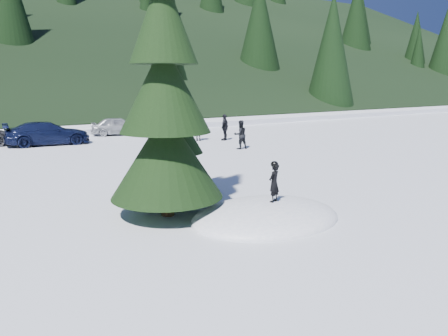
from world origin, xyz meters
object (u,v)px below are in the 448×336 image
child_skier (274,183)px  adult_1 (225,127)px  adult_0 (240,135)px  adult_2 (198,128)px  car_5 (165,123)px  car_4 (119,126)px  spruce_short (176,136)px  car_3 (48,133)px  spruce_tall (165,100)px

child_skier → adult_1: (7.84, 14.69, -0.17)m
adult_0 → adult_2: 4.37m
adult_0 → car_5: bearing=-82.8°
car_4 → car_5: 3.46m
spruce_short → adult_2: spruce_short is taller
adult_1 → car_3: bearing=-57.6°
adult_2 → car_5: 5.23m
adult_0 → car_5: (-0.21, 9.59, -0.09)m
car_4 → car_3: bearing=134.1°
spruce_short → adult_1: 14.75m
adult_1 → car_4: (-4.93, 6.43, -0.21)m
spruce_tall → spruce_short: spruce_tall is taller
spruce_tall → car_3: 17.07m
spruce_short → adult_1: spruce_short is taller
spruce_tall → spruce_short: (1.00, 1.40, -1.22)m
adult_1 → car_4: adult_1 is taller
adult_2 → car_5: adult_2 is taller
adult_0 → spruce_tall: bearing=51.6°
car_3 → car_5: car_5 is taller
car_3 → spruce_short: bearing=-171.3°
spruce_tall → adult_1: spruce_tall is taller
car_3 → spruce_tall: bearing=-174.9°
adult_0 → car_5: size_ratio=0.37×
spruce_short → car_5: bearing=66.0°
adult_2 → adult_1: bearing=-162.4°
child_skier → adult_0: bearing=-142.0°
child_skier → adult_1: 16.65m
spruce_tall → adult_0: (8.96, 9.19, -2.50)m
adult_2 → car_4: adult_2 is taller
car_5 → adult_2: bearing=166.9°
spruce_short → spruce_tall: bearing=-125.5°
adult_2 → spruce_tall: bearing=100.1°
spruce_tall → car_4: bearing=74.6°
spruce_tall → car_3: spruce_tall is taller
child_skier → car_4: size_ratio=0.29×
spruce_tall → car_4: spruce_tall is taller
spruce_short → adult_1: bearing=51.0°
child_skier → car_3: size_ratio=0.23×
adult_0 → car_3: 11.78m
child_skier → adult_0: 12.86m
child_skier → adult_0: (6.55, 11.07, -0.21)m
adult_2 → car_3: size_ratio=0.34×
adult_0 → car_5: adult_0 is taller
spruce_tall → car_5: spruce_tall is taller
car_5 → car_4: bearing=70.0°
car_3 → child_skier: bearing=-167.6°
child_skier → adult_0: adult_0 is taller
spruce_tall → child_skier: bearing=-37.9°
car_4 → car_5: car_5 is taller
adult_0 → car_4: adult_0 is taller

